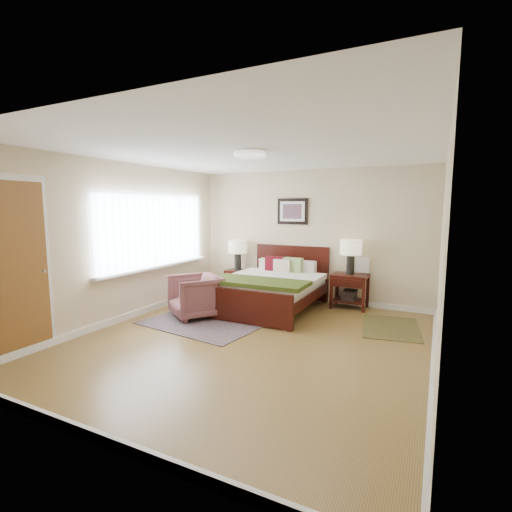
% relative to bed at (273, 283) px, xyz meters
% --- Properties ---
extents(floor, '(5.00, 5.00, 0.00)m').
position_rel_bed_xyz_m(floor, '(0.35, -1.55, -0.48)').
color(floor, olive).
rests_on(floor, ground).
extents(back_wall, '(4.50, 0.04, 2.50)m').
position_rel_bed_xyz_m(back_wall, '(0.35, 0.95, 0.77)').
color(back_wall, beige).
rests_on(back_wall, ground).
extents(front_wall, '(4.50, 0.04, 2.50)m').
position_rel_bed_xyz_m(front_wall, '(0.35, -4.05, 0.77)').
color(front_wall, beige).
rests_on(front_wall, ground).
extents(left_wall, '(0.04, 5.00, 2.50)m').
position_rel_bed_xyz_m(left_wall, '(-1.90, -1.55, 0.77)').
color(left_wall, beige).
rests_on(left_wall, ground).
extents(right_wall, '(0.04, 5.00, 2.50)m').
position_rel_bed_xyz_m(right_wall, '(2.60, -1.55, 0.77)').
color(right_wall, beige).
rests_on(right_wall, ground).
extents(ceiling, '(4.50, 5.00, 0.02)m').
position_rel_bed_xyz_m(ceiling, '(0.35, -1.55, 2.02)').
color(ceiling, white).
rests_on(ceiling, back_wall).
extents(window, '(0.11, 2.72, 1.32)m').
position_rel_bed_xyz_m(window, '(-1.85, -0.85, 0.89)').
color(window, silver).
rests_on(window, left_wall).
extents(door, '(0.06, 1.00, 2.18)m').
position_rel_bed_xyz_m(door, '(-1.88, -3.30, 0.59)').
color(door, silver).
rests_on(door, ground).
extents(ceil_fixture, '(0.44, 0.44, 0.08)m').
position_rel_bed_xyz_m(ceil_fixture, '(0.35, -1.55, 1.98)').
color(ceil_fixture, white).
rests_on(ceil_fixture, ceiling).
extents(bed, '(1.61, 1.93, 1.04)m').
position_rel_bed_xyz_m(bed, '(0.00, 0.00, 0.00)').
color(bed, '#370E08').
rests_on(bed, ground).
extents(wall_art, '(0.62, 0.05, 0.50)m').
position_rel_bed_xyz_m(wall_art, '(0.00, 0.92, 1.24)').
color(wall_art, black).
rests_on(wall_art, back_wall).
extents(nightstand_left, '(0.44, 0.40, 0.52)m').
position_rel_bed_xyz_m(nightstand_left, '(-1.10, 0.70, -0.08)').
color(nightstand_left, '#370E08').
rests_on(nightstand_left, ground).
extents(nightstand_right, '(0.62, 0.47, 0.62)m').
position_rel_bed_xyz_m(nightstand_right, '(1.19, 0.71, -0.11)').
color(nightstand_right, '#370E08').
rests_on(nightstand_right, ground).
extents(lamp_left, '(0.38, 0.38, 0.61)m').
position_rel_bed_xyz_m(lamp_left, '(-1.10, 0.72, 0.48)').
color(lamp_left, black).
rests_on(lamp_left, nightstand_left).
extents(lamp_right, '(0.38, 0.38, 0.61)m').
position_rel_bed_xyz_m(lamp_right, '(1.19, 0.72, 0.57)').
color(lamp_right, black).
rests_on(lamp_right, nightstand_right).
extents(armchair, '(1.05, 1.05, 0.69)m').
position_rel_bed_xyz_m(armchair, '(-0.96, -0.96, -0.13)').
color(armchair, brown).
rests_on(armchair, ground).
extents(rug_persian, '(2.08, 2.71, 0.01)m').
position_rel_bed_xyz_m(rug_persian, '(-0.58, -0.58, -0.48)').
color(rug_persian, '#0C0C3F').
rests_on(rug_persian, ground).
extents(rug_navy, '(0.96, 1.29, 0.01)m').
position_rel_bed_xyz_m(rug_navy, '(1.99, -0.13, -0.48)').
color(rug_navy, black).
rests_on(rug_navy, ground).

